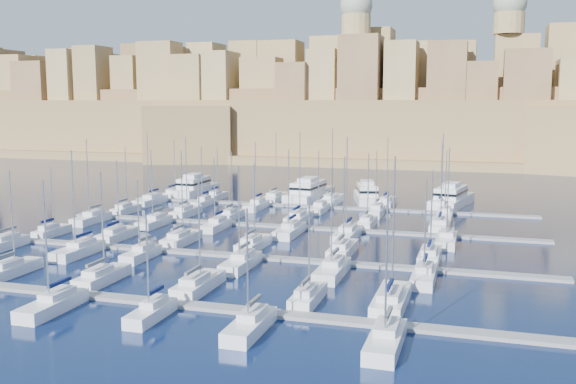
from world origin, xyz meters
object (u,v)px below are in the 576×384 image
(motor_yacht_b, at_px, (309,192))
(motor_yacht_d, at_px, (451,198))
(sailboat_2, at_px, (102,277))
(motor_yacht_c, at_px, (367,195))
(sailboat_4, at_px, (308,297))
(motor_yacht_a, at_px, (195,187))

(motor_yacht_b, distance_m, motor_yacht_d, 30.68)
(sailboat_2, xyz_separation_m, motor_yacht_c, (19.84, 69.30, 0.99))
(motor_yacht_b, xyz_separation_m, motor_yacht_c, (13.23, -1.93, -0.00))
(sailboat_4, bearing_deg, motor_yacht_b, 104.84)
(motor_yacht_c, bearing_deg, motor_yacht_b, 171.70)
(sailboat_4, relative_size, motor_yacht_a, 0.69)
(sailboat_2, distance_m, motor_yacht_a, 73.30)
(motor_yacht_a, distance_m, motor_yacht_c, 40.56)
(sailboat_2, bearing_deg, motor_yacht_b, 84.70)
(motor_yacht_c, bearing_deg, sailboat_4, -85.29)
(motor_yacht_b, distance_m, motor_yacht_c, 13.37)
(sailboat_4, relative_size, motor_yacht_d, 0.63)
(motor_yacht_a, relative_size, motor_yacht_d, 0.92)
(motor_yacht_b, relative_size, motor_yacht_c, 1.25)
(motor_yacht_b, relative_size, motor_yacht_d, 1.04)
(sailboat_2, relative_size, motor_yacht_d, 0.73)
(sailboat_2, bearing_deg, motor_yacht_d, 62.21)
(sailboat_2, distance_m, motor_yacht_d, 79.96)
(motor_yacht_d, bearing_deg, motor_yacht_b, 179.07)
(motor_yacht_c, bearing_deg, sailboat_2, -105.98)
(sailboat_2, xyz_separation_m, motor_yacht_b, (6.61, 71.23, 0.99))
(sailboat_2, xyz_separation_m, motor_yacht_d, (37.28, 70.73, 0.99))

